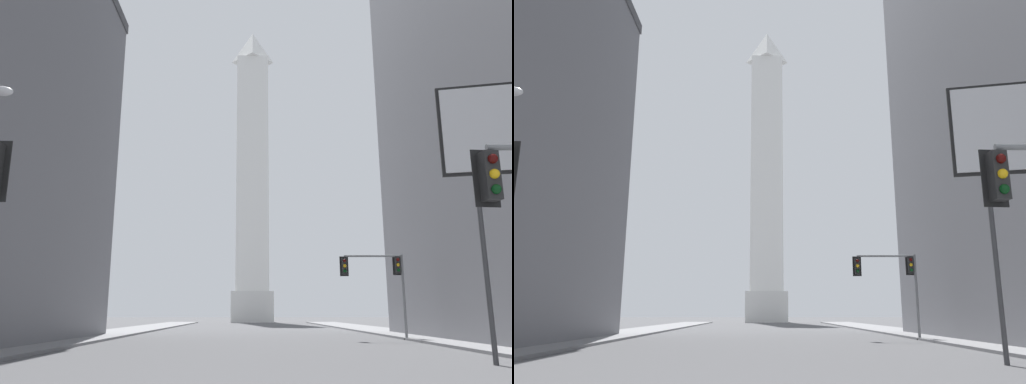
{
  "view_description": "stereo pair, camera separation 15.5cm",
  "coord_description": "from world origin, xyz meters",
  "views": [
    {
      "loc": [
        -0.58,
        -0.84,
        1.73
      ],
      "look_at": [
        0.35,
        67.48,
        18.3
      ],
      "focal_mm": 35.0,
      "sensor_mm": 36.0,
      "label": 1
    },
    {
      "loc": [
        -0.42,
        -0.85,
        1.73
      ],
      "look_at": [
        0.35,
        67.48,
        18.3
      ],
      "focal_mm": 35.0,
      "sensor_mm": 36.0,
      "label": 2
    }
  ],
  "objects": [
    {
      "name": "sidewalk_right",
      "position": [
        12.05,
        33.86,
        0.07
      ],
      "size": [
        5.0,
        112.87,
        0.15
      ],
      "primitive_type": "cube",
      "color": "slate",
      "rests_on": "ground_plane"
    },
    {
      "name": "sidewalk_left",
      "position": [
        -12.05,
        33.86,
        0.07
      ],
      "size": [
        5.0,
        112.87,
        0.15
      ],
      "primitive_type": "cube",
      "color": "slate",
      "rests_on": "ground_plane"
    },
    {
      "name": "traffic_light_mid_right",
      "position": [
        8.29,
        32.75,
        4.2
      ],
      "size": [
        4.36,
        0.51,
        5.55
      ],
      "color": "slate",
      "rests_on": "ground_plane"
    },
    {
      "name": "obelisk",
      "position": [
        0.0,
        94.06,
        28.35
      ],
      "size": [
        7.71,
        7.71,
        59.36
      ],
      "color": "silver",
      "rests_on": "ground_plane"
    }
  ]
}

